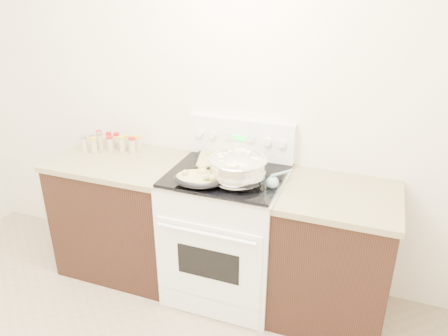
% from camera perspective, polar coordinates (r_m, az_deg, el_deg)
% --- Properties ---
extents(counter_left, '(0.93, 0.67, 0.92)m').
position_cam_1_polar(counter_left, '(3.43, -12.82, -5.83)').
color(counter_left, black).
rests_on(counter_left, ground).
extents(counter_right, '(0.73, 0.67, 0.92)m').
position_cam_1_polar(counter_right, '(2.97, 13.99, -11.10)').
color(counter_right, black).
rests_on(counter_right, ground).
extents(kitchen_range, '(0.78, 0.73, 1.22)m').
position_cam_1_polar(kitchen_range, '(3.08, 0.36, -8.28)').
color(kitchen_range, white).
rests_on(kitchen_range, ground).
extents(mixing_bowl, '(0.39, 0.39, 0.21)m').
position_cam_1_polar(mixing_bowl, '(2.69, 1.78, -0.33)').
color(mixing_bowl, silver).
rests_on(mixing_bowl, kitchen_range).
extents(roasting_pan, '(0.37, 0.29, 0.11)m').
position_cam_1_polar(roasting_pan, '(2.68, -3.19, -1.30)').
color(roasting_pan, black).
rests_on(roasting_pan, kitchen_range).
extents(baking_sheet, '(0.50, 0.41, 0.06)m').
position_cam_1_polar(baking_sheet, '(3.00, 0.39, 1.01)').
color(baking_sheet, black).
rests_on(baking_sheet, kitchen_range).
extents(wooden_spoon, '(0.04, 0.29, 0.04)m').
position_cam_1_polar(wooden_spoon, '(2.85, 0.49, -0.46)').
color(wooden_spoon, tan).
rests_on(wooden_spoon, kitchen_range).
extents(blue_ladle, '(0.12, 0.26, 0.10)m').
position_cam_1_polar(blue_ladle, '(2.69, 6.50, -1.71)').
color(blue_ladle, '#7DA8BA').
rests_on(blue_ladle, kitchen_range).
extents(spice_jars, '(0.39, 0.23, 0.13)m').
position_cam_1_polar(spice_jars, '(3.38, -14.52, 3.30)').
color(spice_jars, '#BFB28C').
rests_on(spice_jars, counter_left).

